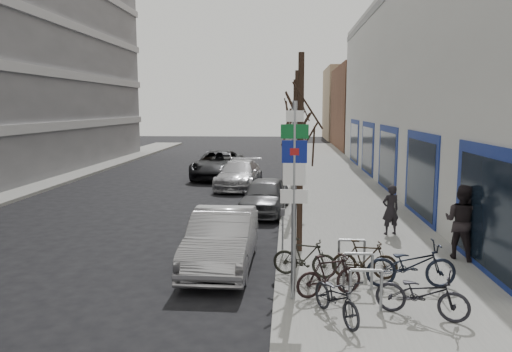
# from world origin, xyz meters

# --- Properties ---
(ground) EXTENTS (120.00, 120.00, 0.00)m
(ground) POSITION_xyz_m (0.00, 0.00, 0.00)
(ground) COLOR black
(ground) RESTS_ON ground
(sidewalk_east) EXTENTS (5.00, 70.00, 0.15)m
(sidewalk_east) POSITION_xyz_m (4.50, 10.00, 0.07)
(sidewalk_east) COLOR slate
(sidewalk_east) RESTS_ON ground
(brick_building_far) EXTENTS (12.00, 14.00, 8.00)m
(brick_building_far) POSITION_xyz_m (13.00, 40.00, 4.00)
(brick_building_far) COLOR brown
(brick_building_far) RESTS_ON ground
(tan_building_far) EXTENTS (13.00, 12.00, 9.00)m
(tan_building_far) POSITION_xyz_m (13.50, 55.00, 4.50)
(tan_building_far) COLOR #937A5B
(tan_building_far) RESTS_ON ground
(highway_sign_pole) EXTENTS (0.55, 0.10, 4.20)m
(highway_sign_pole) POSITION_xyz_m (2.40, -0.01, 2.46)
(highway_sign_pole) COLOR gray
(highway_sign_pole) RESTS_ON ground
(bike_rack) EXTENTS (0.66, 2.26, 0.83)m
(bike_rack) POSITION_xyz_m (3.80, 0.60, 0.66)
(bike_rack) COLOR gray
(bike_rack) RESTS_ON sidewalk_east
(tree_near) EXTENTS (1.80, 1.80, 5.50)m
(tree_near) POSITION_xyz_m (2.60, 3.50, 4.10)
(tree_near) COLOR black
(tree_near) RESTS_ON ground
(tree_mid) EXTENTS (1.80, 1.80, 5.50)m
(tree_mid) POSITION_xyz_m (2.60, 10.00, 4.10)
(tree_mid) COLOR black
(tree_mid) RESTS_ON ground
(tree_far) EXTENTS (1.80, 1.80, 5.50)m
(tree_far) POSITION_xyz_m (2.60, 16.50, 4.10)
(tree_far) COLOR black
(tree_far) RESTS_ON ground
(meter_front) EXTENTS (0.10, 0.08, 1.27)m
(meter_front) POSITION_xyz_m (2.15, 3.00, 0.92)
(meter_front) COLOR gray
(meter_front) RESTS_ON sidewalk_east
(meter_mid) EXTENTS (0.10, 0.08, 1.27)m
(meter_mid) POSITION_xyz_m (2.15, 8.50, 0.92)
(meter_mid) COLOR gray
(meter_mid) RESTS_ON sidewalk_east
(meter_back) EXTENTS (0.10, 0.08, 1.27)m
(meter_back) POSITION_xyz_m (2.15, 14.00, 0.92)
(meter_back) COLOR gray
(meter_back) RESTS_ON sidewalk_east
(bike_near_left) EXTENTS (1.11, 1.65, 0.97)m
(bike_near_left) POSITION_xyz_m (3.20, -0.95, 0.64)
(bike_near_left) COLOR black
(bike_near_left) RESTS_ON sidewalk_east
(bike_near_right) EXTENTS (1.57, 0.99, 0.92)m
(bike_near_right) POSITION_xyz_m (3.15, 0.19, 0.61)
(bike_near_right) COLOR black
(bike_near_right) RESTS_ON sidewalk_east
(bike_mid_curb) EXTENTS (1.98, 0.66, 1.20)m
(bike_mid_curb) POSITION_xyz_m (4.98, 0.83, 0.75)
(bike_mid_curb) COLOR black
(bike_mid_curb) RESTS_ON sidewalk_east
(bike_mid_inner) EXTENTS (1.60, 0.84, 0.93)m
(bike_mid_inner) POSITION_xyz_m (2.68, 1.38, 0.62)
(bike_mid_inner) COLOR black
(bike_mid_inner) RESTS_ON sidewalk_east
(bike_far_curb) EXTENTS (1.80, 1.14, 1.06)m
(bike_far_curb) POSITION_xyz_m (4.81, -0.75, 0.68)
(bike_far_curb) COLOR black
(bike_far_curb) RESTS_ON sidewalk_east
(bike_far_inner) EXTENTS (1.56, 0.63, 0.92)m
(bike_far_inner) POSITION_xyz_m (4.05, 1.34, 0.61)
(bike_far_inner) COLOR black
(bike_far_inner) RESTS_ON sidewalk_east
(parked_car_front) EXTENTS (1.59, 4.44, 1.46)m
(parked_car_front) POSITION_xyz_m (0.60, 2.42, 0.73)
(parked_car_front) COLOR #A09FA4
(parked_car_front) RESTS_ON ground
(parked_car_mid) EXTENTS (2.05, 4.17, 1.37)m
(parked_car_mid) POSITION_xyz_m (1.40, 9.04, 0.68)
(parked_car_mid) COLOR #48494D
(parked_car_mid) RESTS_ON ground
(parked_car_back) EXTENTS (2.32, 4.93, 1.39)m
(parked_car_back) POSITION_xyz_m (-0.20, 15.03, 0.69)
(parked_car_back) COLOR #ABABB0
(parked_car_back) RESTS_ON ground
(lane_car) EXTENTS (2.71, 5.69, 1.57)m
(lane_car) POSITION_xyz_m (-1.77, 18.58, 0.78)
(lane_car) COLOR black
(lane_car) RESTS_ON ground
(pedestrian_near) EXTENTS (0.66, 0.53, 1.55)m
(pedestrian_near) POSITION_xyz_m (5.45, 5.47, 0.93)
(pedestrian_near) COLOR black
(pedestrian_near) RESTS_ON sidewalk_east
(pedestrian_far) EXTENTS (0.87, 0.86, 1.97)m
(pedestrian_far) POSITION_xyz_m (6.80, 3.08, 1.14)
(pedestrian_far) COLOR black
(pedestrian_far) RESTS_ON sidewalk_east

